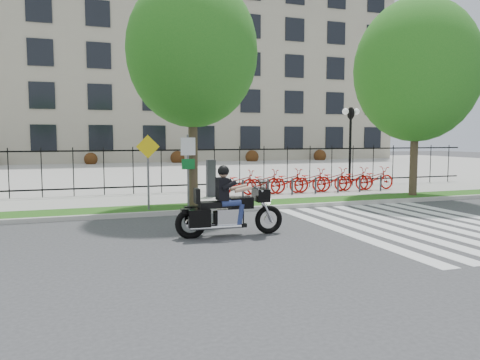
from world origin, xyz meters
name	(u,v)px	position (x,y,z in m)	size (l,w,h in m)	color
ground	(268,236)	(0.00, 0.00, 0.00)	(120.00, 120.00, 0.00)	#353537
curb	(222,210)	(0.00, 4.10, 0.07)	(60.00, 0.20, 0.15)	#A4A39B
grass_verge	(215,207)	(0.00, 4.95, 0.07)	(60.00, 1.50, 0.15)	#285916
sidewalk	(198,198)	(0.00, 7.45, 0.07)	(60.00, 3.50, 0.15)	#ADABA2
plaza	(142,170)	(0.00, 25.00, 0.05)	(80.00, 34.00, 0.10)	#ADABA2
crosswalk_stripes	(421,225)	(4.83, 0.00, 0.01)	(5.70, 8.00, 0.01)	silver
iron_fence	(188,169)	(0.00, 9.20, 1.15)	(30.00, 0.06, 2.00)	black
office_building	(118,72)	(0.00, 44.92, 9.97)	(60.00, 21.90, 20.15)	gray
lamp_post_right	(351,126)	(10.00, 12.00, 3.21)	(1.06, 0.70, 4.25)	black
street_tree_1	(192,52)	(-0.80, 4.95, 5.47)	(4.51, 4.51, 7.93)	#3E2F21
street_tree_2	(417,70)	(8.59, 4.95, 5.28)	(5.07, 5.07, 8.05)	#3E2F21
bike_share_station	(309,180)	(4.92, 7.20, 0.68)	(8.98, 0.89, 1.50)	#2D2D33
sign_pole_regulatory	(188,161)	(-1.06, 4.58, 1.74)	(0.50, 0.09, 2.50)	#59595B
sign_pole_warning	(148,162)	(-2.41, 4.58, 1.74)	(0.78, 0.09, 2.49)	#59595B
motorcycle_rider	(230,208)	(-0.93, 0.39, 0.74)	(2.88, 0.87, 2.22)	black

